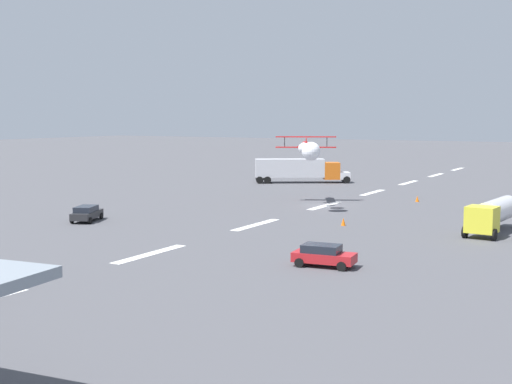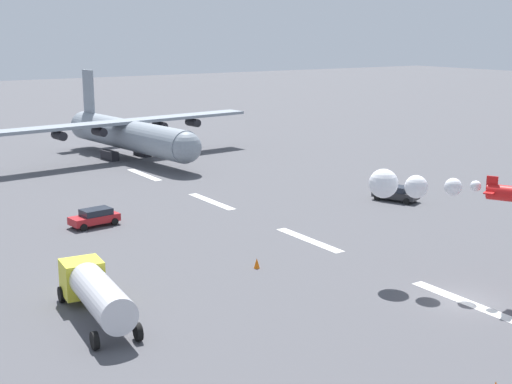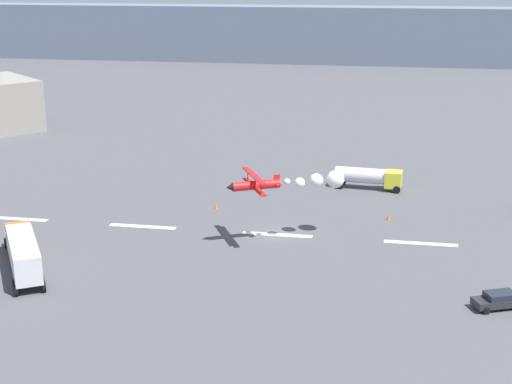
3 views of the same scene
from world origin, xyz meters
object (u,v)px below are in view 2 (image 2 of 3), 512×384
object	(u,v)px
traffic_cone_far	(257,263)
followme_car_yellow	(395,193)
cargo_transport_plane	(133,134)
fuel_tanker_truck	(96,292)
stunt_biplane_red	(445,188)
airport_staff_sedan	(95,217)

from	to	relation	value
traffic_cone_far	followme_car_yellow	bearing A→B (deg)	-66.76
followme_car_yellow	traffic_cone_far	world-z (taller)	followme_car_yellow
cargo_transport_plane	traffic_cone_far	size ratio (longest dim) A/B	48.12
fuel_tanker_truck	stunt_biplane_red	bearing A→B (deg)	-108.16
cargo_transport_plane	airport_staff_sedan	size ratio (longest dim) A/B	8.21
stunt_biplane_red	traffic_cone_far	xyz separation A→B (m)	(9.68, 8.24, -6.29)
fuel_tanker_truck	followme_car_yellow	distance (m)	38.00
traffic_cone_far	cargo_transport_plane	bearing A→B (deg)	-13.00
followme_car_yellow	airport_staff_sedan	distance (m)	29.39
airport_staff_sedan	traffic_cone_far	xyz separation A→B (m)	(-17.16, -5.58, -0.44)
cargo_transport_plane	stunt_biplane_red	xyz separation A→B (m)	(-55.05, 2.24, 3.31)
followme_car_yellow	airport_staff_sedan	world-z (taller)	same
cargo_transport_plane	fuel_tanker_truck	size ratio (longest dim) A/B	3.93
fuel_tanker_truck	followme_car_yellow	world-z (taller)	fuel_tanker_truck
stunt_biplane_red	airport_staff_sedan	size ratio (longest dim) A/B	2.80
stunt_biplane_red	followme_car_yellow	size ratio (longest dim) A/B	2.58
followme_car_yellow	traffic_cone_far	size ratio (longest dim) A/B	6.37
cargo_transport_plane	followme_car_yellow	bearing A→B (deg)	-160.76
stunt_biplane_red	followme_car_yellow	distance (m)	25.09
cargo_transport_plane	fuel_tanker_truck	xyz separation A→B (m)	(-48.09, 23.46, -1.62)
fuel_tanker_truck	traffic_cone_far	bearing A→B (deg)	-78.16
fuel_tanker_truck	airport_staff_sedan	world-z (taller)	fuel_tanker_truck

